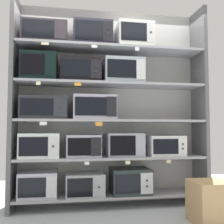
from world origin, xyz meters
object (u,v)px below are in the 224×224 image
at_px(shipping_carton, 210,202).
at_px(microwave_8, 94,108).
at_px(microwave_2, 130,181).
at_px(microwave_7, 44,108).
at_px(microwave_3, 40,145).
at_px(microwave_14, 134,37).
at_px(microwave_12, 45,34).
at_px(microwave_6, 165,146).
at_px(microwave_4, 83,146).
at_px(microwave_0, 39,184).
at_px(microwave_1, 85,184).
at_px(microwave_10, 81,71).
at_px(microwave_11, 123,72).
at_px(microwave_5, 124,145).
at_px(microwave_13, 92,35).
at_px(microwave_9, 40,68).

bearing_deg(shipping_carton, microwave_8, 145.42).
height_order(microwave_2, microwave_7, microwave_7).
distance_m(microwave_3, microwave_14, 1.86).
bearing_deg(microwave_14, microwave_12, -179.99).
height_order(microwave_3, microwave_6, microwave_3).
bearing_deg(microwave_4, shipping_carton, -31.73).
xyz_separation_m(microwave_0, microwave_1, (0.56, -0.00, -0.02)).
xyz_separation_m(microwave_0, microwave_3, (0.01, -0.00, 0.47)).
height_order(microwave_10, microwave_11, microwave_11).
bearing_deg(microwave_5, microwave_12, 179.99).
relative_size(microwave_7, shipping_carton, 1.29).
height_order(microwave_2, microwave_12, microwave_12).
distance_m(microwave_0, microwave_6, 1.68).
height_order(microwave_1, microwave_6, microwave_6).
relative_size(microwave_13, shipping_carton, 1.14).
bearing_deg(microwave_6, microwave_8, -180.00).
xyz_separation_m(microwave_5, microwave_8, (-0.40, 0.00, 0.48)).
distance_m(microwave_5, shipping_carton, 1.22).
bearing_deg(microwave_1, microwave_3, 179.98).
xyz_separation_m(microwave_1, microwave_6, (1.06, 0.00, 0.47)).
xyz_separation_m(microwave_2, microwave_9, (-1.16, 0.00, 1.42)).
height_order(microwave_4, microwave_11, microwave_11).
xyz_separation_m(microwave_6, microwave_10, (-1.12, 0.00, 0.96)).
relative_size(microwave_5, microwave_12, 0.84).
height_order(microwave_0, microwave_4, microwave_4).
distance_m(microwave_2, microwave_11, 1.42).
bearing_deg(shipping_carton, microwave_6, 103.92).
bearing_deg(microwave_1, microwave_0, 179.97).
relative_size(microwave_2, microwave_11, 0.96).
distance_m(microwave_6, microwave_8, 1.07).
distance_m(microwave_6, microwave_13, 1.74).
height_order(microwave_1, shipping_carton, shipping_carton).
relative_size(microwave_0, microwave_2, 0.91).
xyz_separation_m(microwave_0, microwave_8, (0.67, -0.00, 0.94)).
height_order(microwave_13, shipping_carton, microwave_13).
bearing_deg(microwave_14, microwave_11, 179.99).
height_order(microwave_4, microwave_13, microwave_13).
xyz_separation_m(microwave_8, microwave_14, (0.53, 0.00, 0.95)).
distance_m(microwave_11, microwave_12, 1.10).
xyz_separation_m(microwave_8, microwave_10, (-0.17, 0.00, 0.47)).
xyz_separation_m(microwave_9, microwave_10, (0.51, -0.00, -0.02)).
xyz_separation_m(microwave_11, microwave_13, (-0.41, -0.00, 0.47)).
relative_size(microwave_6, microwave_10, 0.93).
bearing_deg(microwave_8, microwave_10, 179.98).
height_order(microwave_0, microwave_12, microwave_12).
bearing_deg(microwave_1, microwave_11, 0.04).
height_order(microwave_14, shipping_carton, microwave_14).
distance_m(microwave_5, microwave_13, 1.49).
bearing_deg(microwave_3, microwave_8, 0.00).
distance_m(microwave_4, microwave_10, 0.95).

